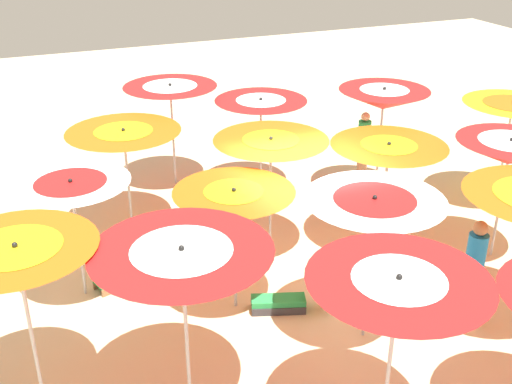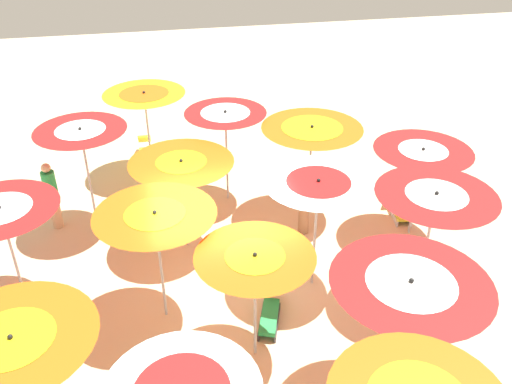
{
  "view_description": "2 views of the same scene",
  "coord_description": "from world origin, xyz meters",
  "px_view_note": "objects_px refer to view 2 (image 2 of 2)",
  "views": [
    {
      "loc": [
        -8.53,
        4.55,
        6.3
      ],
      "look_at": [
        1.05,
        0.67,
        1.35
      ],
      "focal_mm": 44.39,
      "sensor_mm": 36.0,
      "label": 1
    },
    {
      "loc": [
        0.99,
        8.15,
        7.38
      ],
      "look_at": [
        -0.95,
        -1.64,
        1.26
      ],
      "focal_mm": 38.64,
      "sensor_mm": 36.0,
      "label": 2
    }
  ],
  "objects_px": {
    "beach_umbrella_5": "(156,223)",
    "beachgoer_1": "(52,195)",
    "beach_umbrella_7": "(409,294)",
    "beach_umbrella_15": "(422,158)",
    "lounger_2": "(400,207)",
    "beach_umbrella_10": "(318,190)",
    "lounger_3": "(270,312)",
    "beach_umbrella_12": "(145,99)",
    "beach_ball": "(399,189)",
    "beach_umbrella_1": "(13,347)",
    "beach_umbrella_8": "(82,139)",
    "beach_umbrella_14": "(312,135)",
    "beach_umbrella_4": "(2,216)",
    "beach_umbrella_9": "(182,168)",
    "beach_umbrella_11": "(435,202)",
    "beach_umbrella_13": "(226,121)",
    "beachgoer_0": "(305,197)",
    "lounger_0": "(146,153)",
    "beach_umbrella_6": "(255,264)"
  },
  "relations": [
    {
      "from": "beach_umbrella_5",
      "to": "beachgoer_1",
      "type": "distance_m",
      "value": 4.26
    },
    {
      "from": "beach_umbrella_7",
      "to": "beach_umbrella_15",
      "type": "distance_m",
      "value": 4.75
    },
    {
      "from": "beach_umbrella_15",
      "to": "lounger_2",
      "type": "bearing_deg",
      "value": -95.58
    },
    {
      "from": "beach_umbrella_10",
      "to": "lounger_3",
      "type": "relative_size",
      "value": 1.86
    },
    {
      "from": "beach_umbrella_12",
      "to": "beach_ball",
      "type": "distance_m",
      "value": 6.82
    },
    {
      "from": "beach_umbrella_1",
      "to": "beach_umbrella_8",
      "type": "height_order",
      "value": "beach_umbrella_8"
    },
    {
      "from": "beach_umbrella_12",
      "to": "beach_umbrella_10",
      "type": "bearing_deg",
      "value": 119.82
    },
    {
      "from": "beach_ball",
      "to": "beach_umbrella_5",
      "type": "bearing_deg",
      "value": 27.68
    },
    {
      "from": "beach_umbrella_8",
      "to": "beach_umbrella_15",
      "type": "bearing_deg",
      "value": 166.64
    },
    {
      "from": "beach_umbrella_7",
      "to": "beach_ball",
      "type": "xyz_separation_m",
      "value": [
        -2.69,
        -5.78,
        -2.06
      ]
    },
    {
      "from": "beach_umbrella_14",
      "to": "lounger_3",
      "type": "bearing_deg",
      "value": 63.55
    },
    {
      "from": "beach_umbrella_1",
      "to": "beach_umbrella_4",
      "type": "bearing_deg",
      "value": -77.36
    },
    {
      "from": "beach_umbrella_9",
      "to": "lounger_2",
      "type": "relative_size",
      "value": 1.89
    },
    {
      "from": "beach_umbrella_4",
      "to": "beach_ball",
      "type": "relative_size",
      "value": 6.62
    },
    {
      "from": "beach_umbrella_5",
      "to": "beach_umbrella_7",
      "type": "xyz_separation_m",
      "value": [
        -3.36,
        2.61,
        0.15
      ]
    },
    {
      "from": "beach_umbrella_8",
      "to": "beach_umbrella_7",
      "type": "bearing_deg",
      "value": 129.18
    },
    {
      "from": "beach_umbrella_1",
      "to": "beach_umbrella_9",
      "type": "distance_m",
      "value": 5.05
    },
    {
      "from": "beach_umbrella_11",
      "to": "lounger_3",
      "type": "xyz_separation_m",
      "value": [
        2.92,
        0.03,
        -2.03
      ]
    },
    {
      "from": "beach_umbrella_13",
      "to": "beachgoer_0",
      "type": "bearing_deg",
      "value": 129.48
    },
    {
      "from": "beach_umbrella_14",
      "to": "beachgoer_0",
      "type": "bearing_deg",
      "value": 67.16
    },
    {
      "from": "beach_umbrella_14",
      "to": "beach_umbrella_15",
      "type": "xyz_separation_m",
      "value": [
        -2.07,
        1.22,
        -0.15
      ]
    },
    {
      "from": "beach_umbrella_7",
      "to": "beach_umbrella_13",
      "type": "height_order",
      "value": "beach_umbrella_7"
    },
    {
      "from": "beach_umbrella_9",
      "to": "beach_umbrella_4",
      "type": "bearing_deg",
      "value": 20.37
    },
    {
      "from": "lounger_0",
      "to": "lounger_2",
      "type": "bearing_deg",
      "value": 55.2
    },
    {
      "from": "beach_umbrella_1",
      "to": "beachgoer_1",
      "type": "bearing_deg",
      "value": -86.45
    },
    {
      "from": "beach_umbrella_4",
      "to": "beach_umbrella_12",
      "type": "height_order",
      "value": "beach_umbrella_12"
    },
    {
      "from": "beach_umbrella_8",
      "to": "beach_umbrella_9",
      "type": "height_order",
      "value": "beach_umbrella_8"
    },
    {
      "from": "beach_umbrella_15",
      "to": "beachgoer_0",
      "type": "relative_size",
      "value": 1.2
    },
    {
      "from": "beach_umbrella_5",
      "to": "lounger_2",
      "type": "xyz_separation_m",
      "value": [
        -5.67,
        -2.3,
        -1.85
      ]
    },
    {
      "from": "lounger_3",
      "to": "lounger_2",
      "type": "bearing_deg",
      "value": 145.47
    },
    {
      "from": "beach_umbrella_1",
      "to": "lounger_2",
      "type": "bearing_deg",
      "value": -149.01
    },
    {
      "from": "beach_umbrella_10",
      "to": "beach_umbrella_8",
      "type": "bearing_deg",
      "value": -33.84
    },
    {
      "from": "beach_umbrella_8",
      "to": "lounger_3",
      "type": "xyz_separation_m",
      "value": [
        -3.28,
        3.78,
        -2.04
      ]
    },
    {
      "from": "beachgoer_0",
      "to": "beach_umbrella_6",
      "type": "bearing_deg",
      "value": -46.34
    },
    {
      "from": "lounger_0",
      "to": "lounger_3",
      "type": "xyz_separation_m",
      "value": [
        -2.08,
        6.84,
        -0.01
      ]
    },
    {
      "from": "beach_umbrella_1",
      "to": "beach_umbrella_12",
      "type": "bearing_deg",
      "value": -103.61
    },
    {
      "from": "lounger_0",
      "to": "beach_ball",
      "type": "distance_m",
      "value": 6.98
    },
    {
      "from": "lounger_0",
      "to": "beachgoer_0",
      "type": "distance_m",
      "value": 5.5
    },
    {
      "from": "beach_umbrella_9",
      "to": "beach_umbrella_15",
      "type": "distance_m",
      "value": 5.04
    },
    {
      "from": "beach_umbrella_6",
      "to": "beachgoer_0",
      "type": "height_order",
      "value": "beach_umbrella_6"
    },
    {
      "from": "beach_umbrella_6",
      "to": "beach_umbrella_8",
      "type": "height_order",
      "value": "beach_umbrella_8"
    },
    {
      "from": "beach_umbrella_7",
      "to": "beach_umbrella_14",
      "type": "xyz_separation_m",
      "value": [
        -0.18,
        -5.4,
        -0.15
      ]
    },
    {
      "from": "beach_ball",
      "to": "beach_umbrella_8",
      "type": "bearing_deg",
      "value": -0.52
    },
    {
      "from": "beach_umbrella_9",
      "to": "beach_umbrella_14",
      "type": "height_order",
      "value": "beach_umbrella_14"
    },
    {
      "from": "beach_umbrella_13",
      "to": "beach_umbrella_11",
      "type": "bearing_deg",
      "value": 124.92
    },
    {
      "from": "beachgoer_0",
      "to": "beach_ball",
      "type": "relative_size",
      "value": 5.45
    },
    {
      "from": "beach_umbrella_8",
      "to": "beach_ball",
      "type": "height_order",
      "value": "beach_umbrella_8"
    },
    {
      "from": "beach_umbrella_8",
      "to": "lounger_2",
      "type": "height_order",
      "value": "beach_umbrella_8"
    },
    {
      "from": "beach_umbrella_12",
      "to": "beach_umbrella_13",
      "type": "relative_size",
      "value": 0.98
    },
    {
      "from": "beach_umbrella_15",
      "to": "beach_umbrella_13",
      "type": "bearing_deg",
      "value": -30.52
    }
  ]
}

